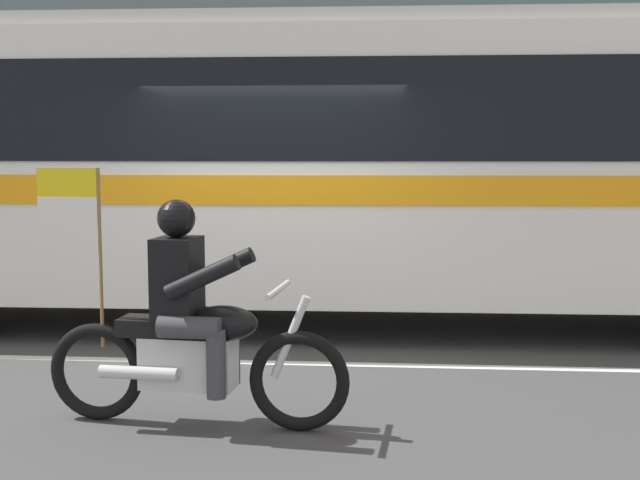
# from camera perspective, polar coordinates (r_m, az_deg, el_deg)

# --- Properties ---
(ground_plane) EXTENTS (60.00, 60.00, 0.00)m
(ground_plane) POSITION_cam_1_polar(r_m,az_deg,el_deg) (8.01, -3.19, -7.47)
(ground_plane) COLOR #3D3D3F
(sidewalk_curb) EXTENTS (28.00, 3.80, 0.15)m
(sidewalk_curb) POSITION_cam_1_polar(r_m,az_deg,el_deg) (12.99, -0.13, -1.90)
(sidewalk_curb) COLOR #B7B2A8
(sidewalk_curb) RESTS_ON ground_plane
(lane_center_stripe) EXTENTS (26.60, 0.14, 0.01)m
(lane_center_stripe) POSITION_cam_1_polar(r_m,az_deg,el_deg) (7.44, -3.82, -8.52)
(lane_center_stripe) COLOR silver
(lane_center_stripe) RESTS_ON ground_plane
(transit_bus) EXTENTS (13.38, 2.79, 3.22)m
(transit_bus) POSITION_cam_1_polar(r_m,az_deg,el_deg) (8.92, 2.20, 6.13)
(transit_bus) COLOR white
(transit_bus) RESTS_ON ground_plane
(motorcycle_with_rider) EXTENTS (2.19, 0.64, 1.78)m
(motorcycle_with_rider) POSITION_cam_1_polar(r_m,az_deg,el_deg) (5.70, -8.94, -6.23)
(motorcycle_with_rider) COLOR black
(motorcycle_with_rider) RESTS_ON ground_plane
(fire_hydrant) EXTENTS (0.22, 0.30, 0.75)m
(fire_hydrant) POSITION_cam_1_polar(r_m,az_deg,el_deg) (12.06, -10.40, -0.49)
(fire_hydrant) COLOR gold
(fire_hydrant) RESTS_ON sidewalk_curb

